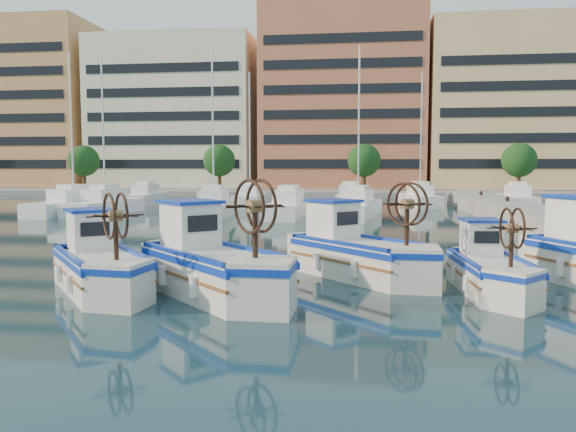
# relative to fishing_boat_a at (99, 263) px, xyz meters

# --- Properties ---
(ground) EXTENTS (300.00, 300.00, 0.00)m
(ground) POSITION_rel_fishing_boat_a_xyz_m (3.38, 0.96, -0.77)
(ground) COLOR #1B3846
(ground) RESTS_ON ground
(waterfront) EXTENTS (180.00, 40.00, 25.60)m
(waterfront) POSITION_rel_fishing_boat_a_xyz_m (12.61, 66.00, 10.33)
(waterfront) COLOR gray
(waterfront) RESTS_ON ground
(yacht_marina) EXTENTS (36.98, 21.40, 11.50)m
(yacht_marina) POSITION_rel_fishing_boat_a_xyz_m (0.68, 29.04, -0.24)
(yacht_marina) COLOR white
(yacht_marina) RESTS_ON ground
(fishing_boat_a) EXTENTS (4.07, 4.46, 2.78)m
(fishing_boat_a) POSITION_rel_fishing_boat_a_xyz_m (0.00, 0.00, 0.00)
(fishing_boat_a) COLOR silver
(fishing_boat_a) RESTS_ON ground
(fishing_boat_b) EXTENTS (4.79, 4.85, 3.13)m
(fishing_boat_b) POSITION_rel_fishing_boat_a_xyz_m (3.17, -0.05, 0.10)
(fishing_boat_b) COLOR silver
(fishing_boat_b) RESTS_ON ground
(fishing_boat_c) EXTENTS (4.54, 4.64, 2.98)m
(fishing_boat_c) POSITION_rel_fishing_boat_a_xyz_m (6.98, 2.91, 0.05)
(fishing_boat_c) COLOR silver
(fishing_boat_c) RESTS_ON ground
(fishing_boat_d) EXTENTS (1.84, 3.96, 2.43)m
(fishing_boat_d) POSITION_rel_fishing_boat_a_xyz_m (10.59, 1.21, -0.10)
(fishing_boat_d) COLOR silver
(fishing_boat_d) RESTS_ON ground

